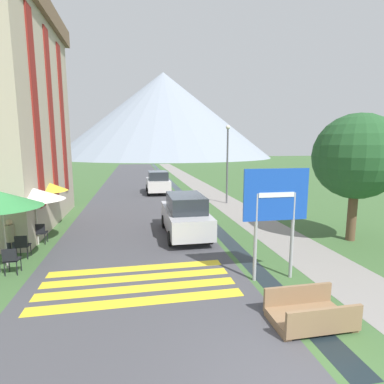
{
  "coord_description": "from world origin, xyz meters",
  "views": [
    {
      "loc": [
        -2.5,
        -3.76,
        3.91
      ],
      "look_at": [
        0.13,
        10.0,
        1.72
      ],
      "focal_mm": 28.0,
      "sensor_mm": 36.0,
      "label": 1
    }
  ],
  "objects_px": {
    "cafe_chair_near_right": "(22,245)",
    "cafe_umbrella_rear_yellow": "(44,186)",
    "person_seated_near": "(11,235)",
    "streetlamp": "(227,158)",
    "cafe_chair_middle": "(41,232)",
    "parked_car_far": "(158,182)",
    "footbridge": "(310,314)",
    "cafe_umbrella_front_green": "(1,200)",
    "road_sign": "(276,206)",
    "parked_car_near": "(185,215)",
    "cafe_chair_nearest": "(11,259)",
    "cafe_umbrella_middle_white": "(34,194)",
    "tree_by_path": "(357,157)"
  },
  "relations": [
    {
      "from": "cafe_chair_near_right",
      "to": "cafe_umbrella_rear_yellow",
      "type": "bearing_deg",
      "value": 79.91
    },
    {
      "from": "parked_car_near",
      "to": "tree_by_path",
      "type": "bearing_deg",
      "value": -16.63
    },
    {
      "from": "cafe_umbrella_front_green",
      "to": "streetlamp",
      "type": "relative_size",
      "value": 0.48
    },
    {
      "from": "parked_car_far",
      "to": "cafe_chair_middle",
      "type": "bearing_deg",
      "value": -114.85
    },
    {
      "from": "cafe_umbrella_rear_yellow",
      "to": "person_seated_near",
      "type": "xyz_separation_m",
      "value": [
        -0.33,
        -3.28,
        -1.33
      ]
    },
    {
      "from": "cafe_chair_nearest",
      "to": "person_seated_near",
      "type": "height_order",
      "value": "person_seated_near"
    },
    {
      "from": "parked_car_near",
      "to": "cafe_chair_near_right",
      "type": "relative_size",
      "value": 5.14
    },
    {
      "from": "cafe_chair_middle",
      "to": "footbridge",
      "type": "bearing_deg",
      "value": -42.91
    },
    {
      "from": "cafe_chair_near_right",
      "to": "streetlamp",
      "type": "relative_size",
      "value": 0.16
    },
    {
      "from": "parked_car_far",
      "to": "cafe_chair_nearest",
      "type": "distance_m",
      "value": 15.98
    },
    {
      "from": "parked_car_far",
      "to": "person_seated_near",
      "type": "height_order",
      "value": "parked_car_far"
    },
    {
      "from": "parked_car_near",
      "to": "cafe_chair_nearest",
      "type": "relative_size",
      "value": 5.14
    },
    {
      "from": "cafe_umbrella_front_green",
      "to": "footbridge",
      "type": "bearing_deg",
      "value": -30.36
    },
    {
      "from": "parked_car_far",
      "to": "cafe_chair_nearest",
      "type": "height_order",
      "value": "parked_car_far"
    },
    {
      "from": "footbridge",
      "to": "cafe_umbrella_rear_yellow",
      "type": "xyz_separation_m",
      "value": [
        -7.86,
        9.27,
        1.81
      ]
    },
    {
      "from": "streetlamp",
      "to": "parked_car_far",
      "type": "bearing_deg",
      "value": 129.48
    },
    {
      "from": "cafe_chair_near_right",
      "to": "footbridge",
      "type": "bearing_deg",
      "value": -49.02
    },
    {
      "from": "road_sign",
      "to": "person_seated_near",
      "type": "height_order",
      "value": "road_sign"
    },
    {
      "from": "cafe_chair_near_right",
      "to": "cafe_chair_nearest",
      "type": "bearing_deg",
      "value": -98.07
    },
    {
      "from": "footbridge",
      "to": "cafe_umbrella_rear_yellow",
      "type": "distance_m",
      "value": 12.29
    },
    {
      "from": "footbridge",
      "to": "person_seated_near",
      "type": "xyz_separation_m",
      "value": [
        -8.2,
        5.99,
        0.48
      ]
    },
    {
      "from": "footbridge",
      "to": "cafe_chair_near_right",
      "type": "distance_m",
      "value": 9.3
    },
    {
      "from": "parked_car_near",
      "to": "cafe_umbrella_middle_white",
      "type": "height_order",
      "value": "cafe_umbrella_middle_white"
    },
    {
      "from": "footbridge",
      "to": "cafe_umbrella_middle_white",
      "type": "bearing_deg",
      "value": 137.67
    },
    {
      "from": "parked_car_near",
      "to": "road_sign",
      "type": "bearing_deg",
      "value": -69.37
    },
    {
      "from": "streetlamp",
      "to": "tree_by_path",
      "type": "distance_m",
      "value": 9.11
    },
    {
      "from": "cafe_umbrella_front_green",
      "to": "cafe_umbrella_middle_white",
      "type": "relative_size",
      "value": 1.1
    },
    {
      "from": "cafe_chair_middle",
      "to": "cafe_umbrella_front_green",
      "type": "xyz_separation_m",
      "value": [
        -0.36,
        -2.33,
        1.73
      ]
    },
    {
      "from": "parked_car_near",
      "to": "cafe_chair_nearest",
      "type": "xyz_separation_m",
      "value": [
        -5.87,
        -3.05,
        -0.4
      ]
    },
    {
      "from": "road_sign",
      "to": "parked_car_near",
      "type": "distance_m",
      "value": 5.29
    },
    {
      "from": "parked_car_far",
      "to": "cafe_chair_middle",
      "type": "height_order",
      "value": "parked_car_far"
    },
    {
      "from": "footbridge",
      "to": "cafe_umbrella_middle_white",
      "type": "height_order",
      "value": "cafe_umbrella_middle_white"
    },
    {
      "from": "cafe_chair_near_right",
      "to": "person_seated_near",
      "type": "distance_m",
      "value": 0.89
    },
    {
      "from": "cafe_chair_middle",
      "to": "person_seated_near",
      "type": "xyz_separation_m",
      "value": [
        -0.74,
        -0.92,
        0.2
      ]
    },
    {
      "from": "parked_car_far",
      "to": "cafe_chair_nearest",
      "type": "bearing_deg",
      "value": -110.48
    },
    {
      "from": "person_seated_near",
      "to": "streetlamp",
      "type": "height_order",
      "value": "streetlamp"
    },
    {
      "from": "parked_car_near",
      "to": "cafe_chair_near_right",
      "type": "bearing_deg",
      "value": -164.21
    },
    {
      "from": "tree_by_path",
      "to": "parked_car_near",
      "type": "bearing_deg",
      "value": 163.37
    },
    {
      "from": "road_sign",
      "to": "cafe_chair_nearest",
      "type": "xyz_separation_m",
      "value": [
        -7.68,
        1.76,
        -1.69
      ]
    },
    {
      "from": "cafe_chair_near_right",
      "to": "person_seated_near",
      "type": "bearing_deg",
      "value": 119.05
    },
    {
      "from": "cafe_umbrella_rear_yellow",
      "to": "cafe_umbrella_front_green",
      "type": "bearing_deg",
      "value": -89.47
    },
    {
      "from": "streetlamp",
      "to": "cafe_chair_middle",
      "type": "bearing_deg",
      "value": -145.12
    },
    {
      "from": "footbridge",
      "to": "cafe_chair_near_right",
      "type": "xyz_separation_m",
      "value": [
        -7.6,
        5.35,
        0.29
      ]
    },
    {
      "from": "cafe_umbrella_front_green",
      "to": "streetlamp",
      "type": "xyz_separation_m",
      "value": [
        10.21,
        9.2,
        0.85
      ]
    },
    {
      "from": "cafe_chair_middle",
      "to": "cafe_umbrella_rear_yellow",
      "type": "bearing_deg",
      "value": 99.62
    },
    {
      "from": "cafe_umbrella_middle_white",
      "to": "footbridge",
      "type": "bearing_deg",
      "value": -42.33
    },
    {
      "from": "cafe_chair_middle",
      "to": "person_seated_near",
      "type": "bearing_deg",
      "value": -128.62
    },
    {
      "from": "cafe_chair_middle",
      "to": "cafe_umbrella_rear_yellow",
      "type": "xyz_separation_m",
      "value": [
        -0.4,
        2.35,
        1.53
      ]
    },
    {
      "from": "cafe_umbrella_rear_yellow",
      "to": "streetlamp",
      "type": "xyz_separation_m",
      "value": [
        10.25,
        4.52,
        1.05
      ]
    },
    {
      "from": "cafe_chair_middle",
      "to": "cafe_umbrella_front_green",
      "type": "height_order",
      "value": "cafe_umbrella_front_green"
    }
  ]
}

